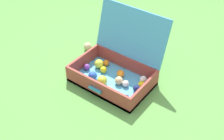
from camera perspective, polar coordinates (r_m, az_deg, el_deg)
name	(u,v)px	position (r m, az deg, el deg)	size (l,w,h in m)	color
ground_plane	(123,85)	(2.29, 2.05, -2.93)	(16.00, 16.00, 0.00)	#569342
open_suitcase	(117,67)	(2.28, 0.94, 0.64)	(0.60, 0.53, 0.52)	#4799C6
stray_ball_on_grass	(88,46)	(2.65, -4.70, 4.56)	(0.07, 0.07, 0.07)	#D1B784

